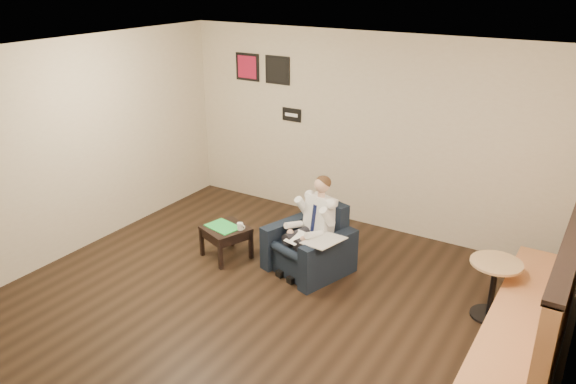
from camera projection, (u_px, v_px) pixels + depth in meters
The scene contains 17 objects.
ground at pixel (251, 323), 6.08m from camera, with size 6.00×6.00×0.00m, color black.
wall_back at pixel (371, 133), 7.93m from camera, with size 6.00×0.02×2.80m, color beige.
wall_left at pixel (52, 155), 7.02m from camera, with size 0.02×6.00×2.80m, color beige.
ceiling at pixel (244, 62), 5.04m from camera, with size 6.00×6.00×0.02m, color white.
seating_sign at pixel (292, 115), 8.51m from camera, with size 0.32×0.02×0.20m, color black.
art_print_left at pixel (248, 67), 8.66m from camera, with size 0.42×0.03×0.42m, color #AB1537.
art_print_right at pixel (278, 70), 8.39m from camera, with size 0.42×0.03×0.42m, color black.
armchair at pixel (309, 240), 7.00m from camera, with size 0.88×0.88×0.85m, color black.
seated_man at pixel (302, 231), 6.88m from camera, with size 0.55×0.83×1.16m, color white, non-canonical shape.
lap_papers at pixel (297, 237), 6.84m from camera, with size 0.19×0.28×0.01m, color white.
newspaper at pixel (324, 240), 6.64m from camera, with size 0.37×0.46×0.01m, color silver.
side_table at pixel (226, 242), 7.40m from camera, with size 0.53×0.53×0.43m, color black.
green_folder at pixel (223, 227), 7.33m from camera, with size 0.43×0.31×0.01m, color green.
coffee_mug at pixel (240, 226), 7.24m from camera, with size 0.08×0.08×0.09m, color white.
smartphone at pixel (237, 225), 7.37m from camera, with size 0.13×0.07×0.01m, color black.
banquette at pixel (532, 291), 5.33m from camera, with size 0.68×2.84×1.45m, color #B17244.
cafe_table at pixel (492, 289), 6.08m from camera, with size 0.55×0.55×0.68m, color tan.
Camera 1 is at (3.02, -4.14, 3.60)m, focal length 35.00 mm.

